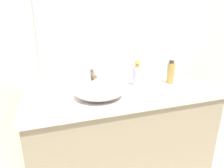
{
  "coord_description": "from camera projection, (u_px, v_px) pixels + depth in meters",
  "views": [
    {
      "loc": [
        -0.44,
        -0.91,
        1.4
      ],
      "look_at": [
        0.0,
        0.38,
        0.94
      ],
      "focal_mm": 31.59,
      "sensor_mm": 36.0,
      "label": 1
    }
  ],
  "objects": [
    {
      "name": "bathroom_wall_rear",
      "position": [
        98.0,
        31.0,
        1.64
      ],
      "size": [
        6.0,
        0.06,
        2.6
      ],
      "primitive_type": "cube",
      "color": "silver",
      "rests_on": "ground"
    },
    {
      "name": "vanity_counter",
      "position": [
        123.0,
        140.0,
        1.65
      ],
      "size": [
        1.48,
        0.58,
        0.86
      ],
      "color": "gray",
      "rests_on": "ground"
    },
    {
      "name": "wall_mirror_panel",
      "position": [
        112.0,
        11.0,
        1.59
      ],
      "size": [
        1.2,
        0.01,
        1.18
      ],
      "primitive_type": "cube",
      "color": "#B2BCC6",
      "rests_on": "vanity_counter"
    },
    {
      "name": "sink_basin",
      "position": [
        99.0,
        90.0,
        1.39
      ],
      "size": [
        0.35,
        0.33,
        0.11
      ],
      "primitive_type": "ellipsoid",
      "color": "silver",
      "rests_on": "vanity_counter"
    },
    {
      "name": "faucet",
      "position": [
        93.0,
        78.0,
        1.54
      ],
      "size": [
        0.03,
        0.13,
        0.16
      ],
      "color": "brown",
      "rests_on": "vanity_counter"
    },
    {
      "name": "soap_dispenser",
      "position": [
        137.0,
        75.0,
        1.62
      ],
      "size": [
        0.07,
        0.07,
        0.22
      ],
      "color": "silver",
      "rests_on": "vanity_counter"
    },
    {
      "name": "lotion_bottle",
      "position": [
        171.0,
        73.0,
        1.69
      ],
      "size": [
        0.06,
        0.06,
        0.2
      ],
      "color": "#A88A45",
      "rests_on": "vanity_counter"
    }
  ]
}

